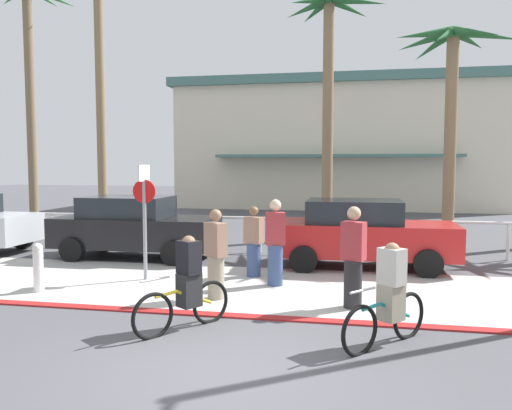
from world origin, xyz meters
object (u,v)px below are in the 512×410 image
Objects in this scene: palm_tree_1 at (30,45)px; cyclist_yellow_1 at (187,285)px; palm_tree_2 at (98,48)px; palm_tree_4 at (451,77)px; pedestrian_0 at (216,258)px; palm_tree_3 at (330,58)px; cyclist_teal_0 at (389,297)px; pedestrian_1 at (254,245)px; pedestrian_2 at (353,261)px; pedestrian_3 at (275,246)px; stop_sign_bike_lane at (144,205)px; bollard_2 at (38,267)px; car_black_1 at (134,226)px; car_red_2 at (362,233)px.

palm_tree_1 is 16.53m from cyclist_yellow_1.
palm_tree_2 is at bearing 123.13° from cyclist_yellow_1.
pedestrian_0 is at bearing -126.91° from palm_tree_4.
palm_tree_3 is 5.46× the size of cyclist_teal_0.
pedestrian_1 reaches higher than cyclist_teal_0.
pedestrian_1 is (0.31, 3.80, 0.05)m from cyclist_yellow_1.
pedestrian_2 reaches higher than pedestrian_1.
pedestrian_2 is (-0.51, 1.76, 0.16)m from cyclist_teal_0.
palm_tree_4 reaches higher than pedestrian_0.
palm_tree_2 reaches higher than pedestrian_3.
stop_sign_bike_lane is 0.38× the size of palm_tree_4.
stop_sign_bike_lane is 2.60m from pedestrian_1.
palm_tree_3 is 4.73× the size of pedestrian_0.
car_black_1 is at bearing 85.84° from bollard_2.
palm_tree_2 is 9.35m from car_black_1.
palm_tree_2 is 5.37× the size of pedestrian_3.
palm_tree_3 is 8.83m from pedestrian_3.
car_black_1 is at bearing -158.88° from palm_tree_4.
car_black_1 is at bearing -39.39° from palm_tree_1.
palm_tree_4 is at bearing 53.89° from car_red_2.
pedestrian_1 is (-1.35, -6.29, -5.38)m from palm_tree_3.
cyclist_teal_0 and cyclist_yellow_1 have the same top height.
pedestrian_0 is (1.97, -1.25, -0.87)m from stop_sign_bike_lane.
cyclist_teal_0 is at bearing -41.30° from car_black_1.
palm_tree_3 is at bearing 78.65° from pedestrian_0.
pedestrian_2 is (-2.79, -7.24, -4.32)m from palm_tree_4.
palm_tree_3 is (5.31, 8.50, 5.61)m from bollard_2.
pedestrian_3 is (4.30, -2.48, -0.01)m from car_black_1.
pedestrian_0 reaches higher than cyclist_yellow_1.
bollard_2 is 13.46m from palm_tree_1.
pedestrian_3 is (4.58, 1.44, 0.35)m from bollard_2.
palm_tree_3 is 4.46× the size of pedestrian_2.
cyclist_yellow_1 is 3.17m from pedestrian_3.
stop_sign_bike_lane is 0.58× the size of car_red_2.
bollard_2 is 0.62× the size of pedestrian_1.
pedestrian_0 reaches higher than bollard_2.
palm_tree_2 is 2.25× the size of car_black_1.
cyclist_teal_0 is (0.32, -5.45, -0.18)m from car_red_2.
palm_tree_4 is (12.69, -2.39, -1.89)m from palm_tree_2.
palm_tree_1 reaches higher than pedestrian_1.
cyclist_yellow_1 is 3.03m from pedestrian_2.
stop_sign_bike_lane reaches higher than cyclist_yellow_1.
pedestrian_0 is at bearing 2.58° from bollard_2.
palm_tree_2 reaches higher than palm_tree_1.
palm_tree_1 is 14.45m from pedestrian_1.
palm_tree_3 is 1.86× the size of car_red_2.
car_red_2 reaches higher than pedestrian_1.
palm_tree_2 is at bearing 135.78° from pedestrian_2.
palm_tree_1 is 17.20m from pedestrian_2.
pedestrian_1 is at bearing 80.91° from pedestrian_0.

